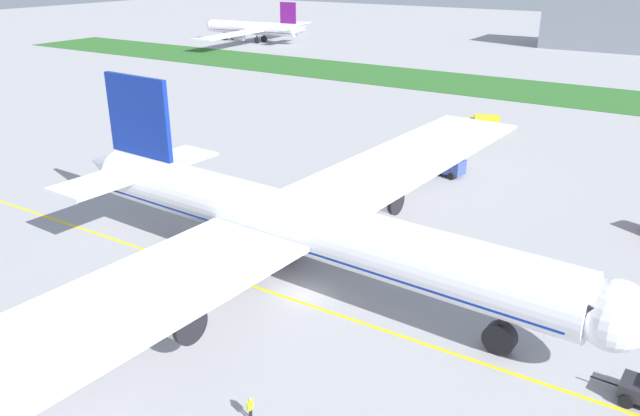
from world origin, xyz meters
The scene contains 8 objects.
ground_plane centered at (0.00, 0.00, 0.00)m, with size 600.00×600.00×0.00m, color #9E9EA3.
apron_taxi_line centered at (0.00, -1.17, 0.00)m, with size 280.00×0.36×0.01m, color yellow.
grass_median_strip centered at (0.00, 95.45, 0.05)m, with size 320.00×24.00×0.10m, color #2D6628.
airliner_foreground centered at (-2.27, 1.67, 5.34)m, with size 54.91×88.68×15.72m.
ground_crew_wingwalker_port centered at (5.84, -14.30, 0.99)m, with size 0.32×0.56×1.62m.
service_truck_fuel_bowser centered at (-2.57, 35.31, 1.50)m, with size 6.06×3.27×2.72m.
service_truck_catering_van centered at (-5.17, 58.10, 1.47)m, with size 5.59×4.19×2.70m.
parked_airliner_far_left centered at (-104.91, 126.80, 4.34)m, with size 37.74×59.75×12.80m.
Camera 1 is at (26.02, -37.83, 26.19)m, focal length 35.38 mm.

